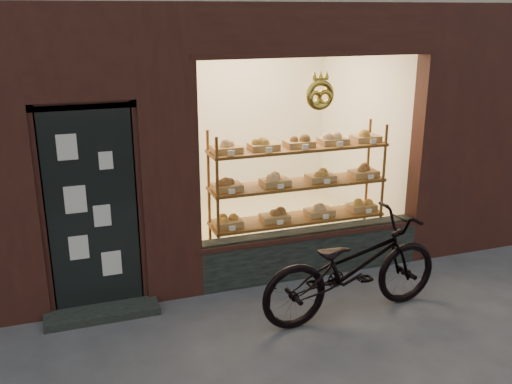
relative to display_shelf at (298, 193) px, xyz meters
name	(u,v)px	position (x,y,z in m)	size (l,w,h in m)	color
display_shelf	(298,193)	(0.00, 0.00, 0.00)	(2.20, 0.45, 1.70)	brown
bicycle	(352,267)	(-0.01, -1.44, -0.35)	(0.71, 2.02, 1.06)	black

